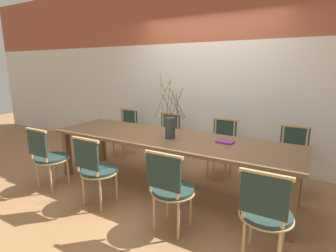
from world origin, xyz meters
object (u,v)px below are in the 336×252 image
object	(u,v)px
chair_near_center	(171,187)
chair_far_center	(221,145)
dining_table	(168,142)
book_stack	(225,142)
vase_centerpiece	(170,126)

from	to	relation	value
chair_near_center	chair_far_center	world-z (taller)	same
dining_table	book_stack	world-z (taller)	book_stack
dining_table	chair_far_center	distance (m)	0.96
dining_table	book_stack	bearing A→B (deg)	9.37
vase_centerpiece	book_stack	world-z (taller)	vase_centerpiece
chair_far_center	dining_table	bearing A→B (deg)	60.39
chair_near_center	dining_table	bearing A→B (deg)	121.61
chair_far_center	vase_centerpiece	size ratio (longest dim) A/B	1.05
dining_table	chair_near_center	xyz separation A→B (m)	(0.51, -0.82, -0.18)
chair_near_center	book_stack	world-z (taller)	chair_near_center
chair_near_center	vase_centerpiece	xyz separation A→B (m)	(-0.46, 0.79, 0.41)
dining_table	chair_far_center	xyz separation A→B (m)	(0.47, 0.82, -0.18)
dining_table	chair_far_center	size ratio (longest dim) A/B	3.86
dining_table	chair_near_center	bearing A→B (deg)	-58.39
chair_near_center	book_stack	distance (m)	1.01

